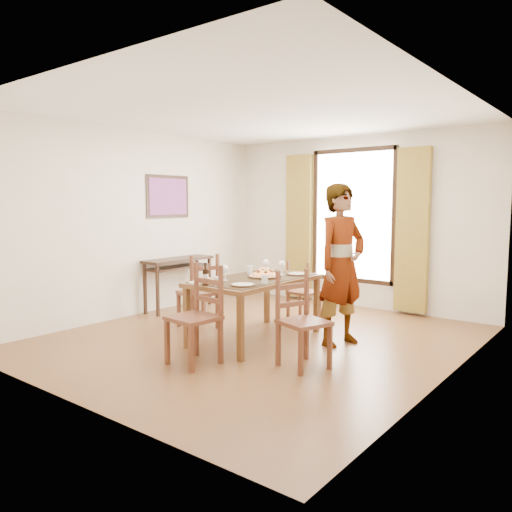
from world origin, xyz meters
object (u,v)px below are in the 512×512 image
Objects in this scene: dining_table at (255,284)px; man at (341,265)px; console_table at (178,266)px; pasta_platter at (264,273)px.

dining_table is 1.05m from man.
dining_table is at bearing -17.53° from console_table.
man reaches higher than console_table.
man is (0.90, 0.47, 0.25)m from dining_table.
dining_table is at bearing 132.96° from man.
dining_table is 4.13× the size of pasta_platter.
man is 4.69× the size of pasta_platter.
pasta_platter is at bearing -14.62° from console_table.
dining_table is 0.17m from pasta_platter.
man is at bearing 23.85° from pasta_platter.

